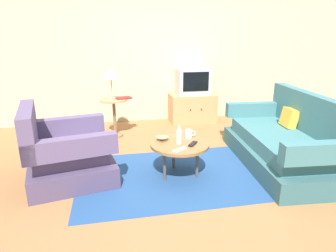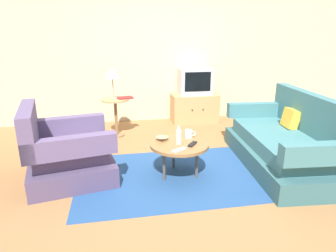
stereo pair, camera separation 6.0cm
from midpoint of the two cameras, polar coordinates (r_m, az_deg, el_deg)
ground_plane at (r=3.57m, az=3.47°, el=-9.37°), size 16.00×16.00×0.00m
back_wall at (r=5.61m, az=-2.81°, el=14.87°), size 9.00×0.12×2.70m
area_rug at (r=3.54m, az=1.74°, el=-9.65°), size 2.39×1.52×0.00m
armchair at (r=3.54m, az=-20.09°, el=-5.43°), size 1.09×1.09×0.89m
couch at (r=3.97m, az=21.66°, el=-3.14°), size 1.04×1.90×0.92m
coffee_table at (r=3.38m, az=1.79°, el=-3.92°), size 0.69×0.69×0.41m
side_table at (r=4.78m, az=-10.94°, el=3.09°), size 0.44×0.44×0.63m
tv_stand at (r=5.58m, az=4.51°, el=3.59°), size 0.87×0.49×0.54m
television at (r=5.50m, az=4.59°, el=8.77°), size 0.60×0.43×0.48m
table_lamp at (r=4.70m, az=-11.61°, el=9.99°), size 0.25×0.25×0.48m
vase at (r=3.31m, az=1.68°, el=-1.71°), size 0.07×0.07×0.23m
mug at (r=3.53m, az=3.63°, el=-1.53°), size 0.14×0.09×0.10m
bowl at (r=3.44m, az=-1.64°, el=-2.51°), size 0.15×0.15×0.04m
tv_remote_dark at (r=3.32m, az=4.42°, el=-3.54°), size 0.14×0.16×0.02m
tv_remote_silver at (r=3.15m, az=1.78°, el=-4.73°), size 0.18×0.13×0.02m
book at (r=4.75m, az=-9.11°, el=5.50°), size 0.27×0.22×0.02m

